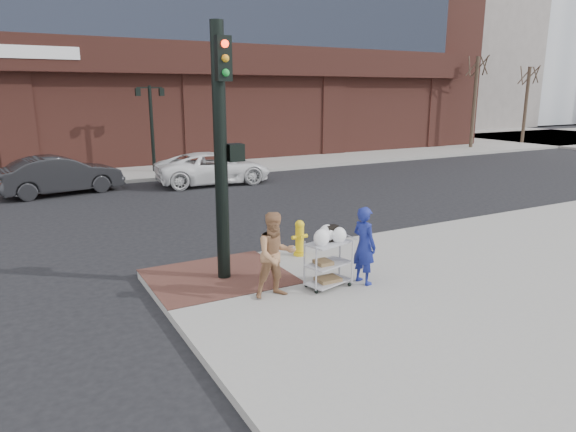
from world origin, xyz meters
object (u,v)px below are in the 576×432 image
minivan_white (214,168)px  fire_hydrant (300,237)px  lamp_post (151,119)px  pedestrian_tan (276,255)px  traffic_signal_pole (222,147)px  utility_cart (328,260)px  woman_blue (364,245)px  sedan_dark (60,175)px

minivan_white → fire_hydrant: bearing=173.9°
lamp_post → pedestrian_tan: size_ratio=2.49×
pedestrian_tan → traffic_signal_pole: bearing=112.5°
traffic_signal_pole → utility_cart: (1.55, -1.45, -2.13)m
woman_blue → pedestrian_tan: size_ratio=0.97×
lamp_post → traffic_signal_pole: bearing=-99.2°
lamp_post → minivan_white: lamp_post is taller
pedestrian_tan → sedan_dark: (-2.40, 13.42, -0.21)m
woman_blue → sedan_dark: 14.29m
sedan_dark → minivan_white: (6.00, -0.70, -0.06)m
traffic_signal_pole → sedan_dark: 12.38m
sedan_dark → fire_hydrant: sedan_dark is taller
woman_blue → sedan_dark: woman_blue is taller
lamp_post → fire_hydrant: lamp_post is taller
sedan_dark → fire_hydrant: (4.02, -11.50, -0.16)m
sedan_dark → lamp_post: bearing=-64.6°
lamp_post → sedan_dark: (-4.44, -3.19, -1.87)m
fire_hydrant → sedan_dark: bearing=109.3°
traffic_signal_pole → woman_blue: (2.29, -1.60, -1.90)m
lamp_post → woman_blue: (-0.19, -16.83, -1.69)m
lamp_post → utility_cart: 16.81m
fire_hydrant → lamp_post: bearing=88.4°
woman_blue → utility_cart: size_ratio=1.27×
pedestrian_tan → sedan_dark: bearing=104.8°
pedestrian_tan → minivan_white: (3.60, 12.72, -0.27)m
woman_blue → utility_cart: bearing=71.0°
minivan_white → utility_cart: 13.04m
traffic_signal_pole → pedestrian_tan: (0.44, -1.38, -1.88)m
sedan_dark → woman_blue: bearing=-173.0°
woman_blue → pedestrian_tan: 1.86m
utility_cart → sedan_dark: bearing=104.6°
lamp_post → traffic_signal_pole: (-2.48, -15.23, 0.21)m
pedestrian_tan → fire_hydrant: pedestrian_tan is taller
minivan_white → woman_blue: bearing=176.6°
pedestrian_tan → utility_cart: 1.14m
traffic_signal_pole → sedan_dark: (-1.96, 12.04, -2.09)m
lamp_post → pedestrian_tan: 16.81m
lamp_post → woman_blue: size_ratio=2.57×
lamp_post → woman_blue: lamp_post is taller
traffic_signal_pole → utility_cart: size_ratio=4.08×
fire_hydrant → traffic_signal_pole: bearing=-165.2°
fire_hydrant → utility_cart: bearing=-104.4°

